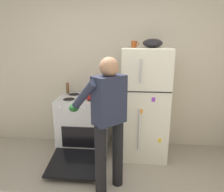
# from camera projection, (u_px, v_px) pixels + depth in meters

# --- Properties ---
(kitchen_wall_back) EXTENTS (6.00, 0.10, 2.70)m
(kitchen_wall_back) POSITION_uv_depth(u_px,v_px,m) (116.00, 66.00, 3.55)
(kitchen_wall_back) COLOR beige
(kitchen_wall_back) RESTS_ON ground
(refrigerator) EXTENTS (0.68, 0.72, 1.65)m
(refrigerator) POSITION_uv_depth(u_px,v_px,m) (144.00, 103.00, 3.28)
(refrigerator) COLOR silver
(refrigerator) RESTS_ON ground
(stove_range) EXTENTS (0.76, 1.21, 0.91)m
(stove_range) POSITION_uv_depth(u_px,v_px,m) (84.00, 125.00, 3.44)
(stove_range) COLOR silver
(stove_range) RESTS_ON ground
(person_cook) EXTENTS (0.70, 0.73, 1.60)m
(person_cook) POSITION_uv_depth(u_px,v_px,m) (107.00, 114.00, 2.44)
(person_cook) COLOR black
(person_cook) RESTS_ON ground
(red_pot) EXTENTS (0.33, 0.23, 0.11)m
(red_pot) POSITION_uv_depth(u_px,v_px,m) (93.00, 94.00, 3.26)
(red_pot) COLOR red
(red_pot) RESTS_ON stove_range
(coffee_mug) EXTENTS (0.11, 0.08, 0.10)m
(coffee_mug) POSITION_uv_depth(u_px,v_px,m) (134.00, 44.00, 3.11)
(coffee_mug) COLOR #B24C1E
(coffee_mug) RESTS_ON refrigerator
(pepper_mill) EXTENTS (0.05, 0.05, 0.17)m
(pepper_mill) POSITION_uv_depth(u_px,v_px,m) (68.00, 88.00, 3.53)
(pepper_mill) COLOR brown
(pepper_mill) RESTS_ON stove_range
(mixing_bowl) EXTENTS (0.28, 0.28, 0.13)m
(mixing_bowl) POSITION_uv_depth(u_px,v_px,m) (153.00, 43.00, 3.04)
(mixing_bowl) COLOR black
(mixing_bowl) RESTS_ON refrigerator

